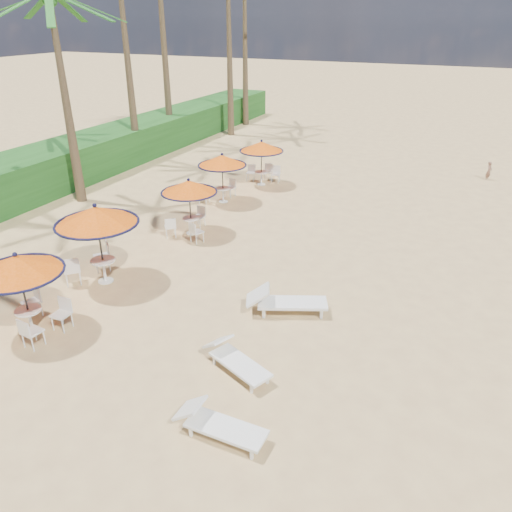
{
  "coord_description": "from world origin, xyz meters",
  "views": [
    {
      "loc": [
        4.54,
        -7.08,
        7.36
      ],
      "look_at": [
        -0.7,
        4.41,
        1.2
      ],
      "focal_mm": 35.0,
      "sensor_mm": 36.0,
      "label": 1
    }
  ],
  "objects_px": {
    "station_3": "(222,165)",
    "lounger_far": "(284,301)",
    "station_1": "(95,222)",
    "station_4": "(262,152)",
    "lounger_mid": "(235,359)",
    "station_0": "(22,275)",
    "lounger_near": "(217,423)",
    "station_2": "(189,194)"
  },
  "relations": [
    {
      "from": "station_2",
      "to": "station_4",
      "type": "relative_size",
      "value": 0.99
    },
    {
      "from": "lounger_near",
      "to": "station_3",
      "type": "bearing_deg",
      "value": 117.98
    },
    {
      "from": "station_4",
      "to": "lounger_far",
      "type": "distance_m",
      "value": 11.48
    },
    {
      "from": "station_0",
      "to": "station_2",
      "type": "xyz_separation_m",
      "value": [
        0.38,
        7.11,
        -0.1
      ]
    },
    {
      "from": "station_1",
      "to": "station_3",
      "type": "distance_m",
      "value": 7.82
    },
    {
      "from": "station_0",
      "to": "lounger_near",
      "type": "bearing_deg",
      "value": -10.9
    },
    {
      "from": "station_0",
      "to": "station_2",
      "type": "height_order",
      "value": "station_0"
    },
    {
      "from": "lounger_mid",
      "to": "station_1",
      "type": "bearing_deg",
      "value": -177.38
    },
    {
      "from": "station_2",
      "to": "station_4",
      "type": "bearing_deg",
      "value": 90.36
    },
    {
      "from": "station_3",
      "to": "lounger_far",
      "type": "xyz_separation_m",
      "value": [
        5.71,
        -7.2,
        -1.27
      ]
    },
    {
      "from": "station_1",
      "to": "station_2",
      "type": "bearing_deg",
      "value": 82.74
    },
    {
      "from": "station_2",
      "to": "station_3",
      "type": "bearing_deg",
      "value": 99.25
    },
    {
      "from": "station_0",
      "to": "station_2",
      "type": "relative_size",
      "value": 1.06
    },
    {
      "from": "station_1",
      "to": "station_4",
      "type": "distance_m",
      "value": 10.81
    },
    {
      "from": "station_2",
      "to": "lounger_mid",
      "type": "relative_size",
      "value": 1.1
    },
    {
      "from": "station_0",
      "to": "lounger_mid",
      "type": "height_order",
      "value": "station_0"
    },
    {
      "from": "lounger_near",
      "to": "lounger_mid",
      "type": "xyz_separation_m",
      "value": [
        -0.59,
        1.91,
        0.0
      ]
    },
    {
      "from": "lounger_near",
      "to": "lounger_far",
      "type": "xyz_separation_m",
      "value": [
        -0.47,
        4.64,
        0.06
      ]
    },
    {
      "from": "station_3",
      "to": "lounger_mid",
      "type": "distance_m",
      "value": 11.46
    },
    {
      "from": "station_2",
      "to": "station_1",
      "type": "bearing_deg",
      "value": -97.26
    },
    {
      "from": "lounger_far",
      "to": "station_4",
      "type": "bearing_deg",
      "value": 93.68
    },
    {
      "from": "station_3",
      "to": "lounger_far",
      "type": "height_order",
      "value": "station_3"
    },
    {
      "from": "station_4",
      "to": "lounger_far",
      "type": "xyz_separation_m",
      "value": [
        5.17,
        -10.18,
        -1.2
      ]
    },
    {
      "from": "station_1",
      "to": "station_3",
      "type": "bearing_deg",
      "value": 90.31
    },
    {
      "from": "lounger_mid",
      "to": "lounger_far",
      "type": "distance_m",
      "value": 2.73
    },
    {
      "from": "lounger_near",
      "to": "station_1",
      "type": "bearing_deg",
      "value": 147.15
    },
    {
      "from": "station_2",
      "to": "lounger_near",
      "type": "relative_size",
      "value": 1.15
    },
    {
      "from": "lounger_mid",
      "to": "lounger_far",
      "type": "height_order",
      "value": "lounger_far"
    },
    {
      "from": "station_4",
      "to": "lounger_far",
      "type": "bearing_deg",
      "value": -63.08
    },
    {
      "from": "station_2",
      "to": "station_3",
      "type": "xyz_separation_m",
      "value": [
        -0.58,
        3.58,
        0.08
      ]
    },
    {
      "from": "station_1",
      "to": "lounger_far",
      "type": "distance_m",
      "value": 5.91
    },
    {
      "from": "station_0",
      "to": "station_4",
      "type": "height_order",
      "value": "station_0"
    },
    {
      "from": "station_1",
      "to": "lounger_near",
      "type": "xyz_separation_m",
      "value": [
        6.14,
        -4.03,
        -1.62
      ]
    },
    {
      "from": "station_4",
      "to": "lounger_mid",
      "type": "distance_m",
      "value": 13.91
    },
    {
      "from": "lounger_mid",
      "to": "lounger_far",
      "type": "xyz_separation_m",
      "value": [
        0.12,
        2.73,
        0.06
      ]
    },
    {
      "from": "station_2",
      "to": "station_4",
      "type": "height_order",
      "value": "station_4"
    },
    {
      "from": "station_2",
      "to": "station_4",
      "type": "xyz_separation_m",
      "value": [
        -0.04,
        6.56,
        0.01
      ]
    },
    {
      "from": "station_4",
      "to": "station_0",
      "type": "bearing_deg",
      "value": -91.41
    },
    {
      "from": "station_2",
      "to": "station_3",
      "type": "relative_size",
      "value": 0.99
    },
    {
      "from": "station_3",
      "to": "lounger_mid",
      "type": "bearing_deg",
      "value": -60.62
    },
    {
      "from": "lounger_near",
      "to": "station_4",
      "type": "bearing_deg",
      "value": 111.25
    },
    {
      "from": "station_3",
      "to": "lounger_far",
      "type": "distance_m",
      "value": 9.27
    }
  ]
}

